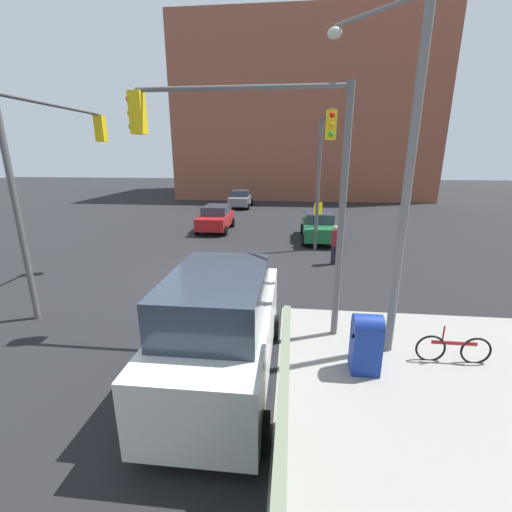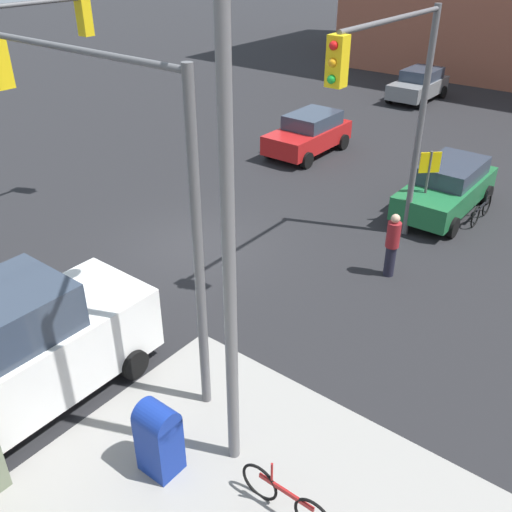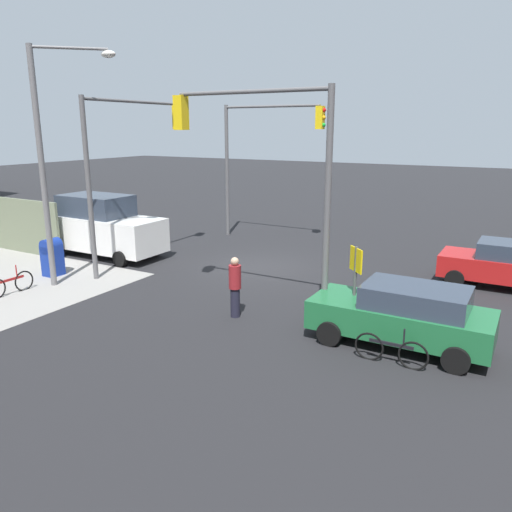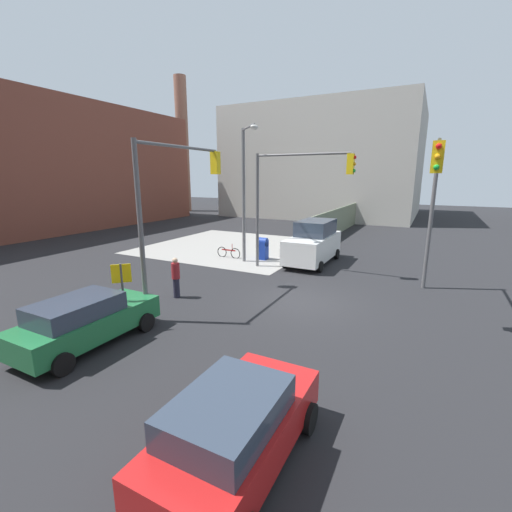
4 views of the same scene
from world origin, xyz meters
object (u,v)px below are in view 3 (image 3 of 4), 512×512
at_px(street_lamp_corner, 52,150).
at_px(traffic_signal_ne_corner, 129,149).
at_px(van_white_delivery, 103,226).
at_px(bicycle_at_crosswalk, 391,351).
at_px(bicycle_leaning_on_fence, 10,284).
at_px(pedestrian_crossing, 235,286).
at_px(mailbox_blue, 52,256).
at_px(hatchback_green, 403,314).
at_px(traffic_signal_se_corner, 262,145).
at_px(traffic_signal_nw_corner, 264,157).
at_px(hatchback_red, 505,264).

bearing_deg(street_lamp_corner, traffic_signal_ne_corner, -97.78).
height_order(van_white_delivery, bicycle_at_crosswalk, van_white_delivery).
bearing_deg(bicycle_leaning_on_fence, pedestrian_crossing, -165.28).
height_order(mailbox_blue, hatchback_green, hatchback_green).
distance_m(traffic_signal_se_corner, bicycle_at_crosswalk, 14.65).
relative_size(bicycle_leaning_on_fence, bicycle_at_crosswalk, 1.00).
distance_m(traffic_signal_nw_corner, van_white_delivery, 10.33).
relative_size(traffic_signal_nw_corner, street_lamp_corner, 0.81).
bearing_deg(bicycle_at_crosswalk, traffic_signal_nw_corner, -19.43).
height_order(hatchback_red, pedestrian_crossing, pedestrian_crossing).
bearing_deg(van_white_delivery, traffic_signal_nw_corner, 163.97).
distance_m(hatchback_green, bicycle_at_crosswalk, 1.29).
relative_size(street_lamp_corner, hatchback_green, 1.78).
distance_m(traffic_signal_nw_corner, hatchback_green, 5.66).
distance_m(traffic_signal_se_corner, hatchback_green, 13.65).
bearing_deg(street_lamp_corner, pedestrian_crossing, -177.14).
distance_m(hatchback_green, van_white_delivery, 13.95).
distance_m(traffic_signal_nw_corner, traffic_signal_se_corner, 10.31).
xyz_separation_m(mailbox_blue, hatchback_red, (-14.84, -6.78, 0.08)).
relative_size(traffic_signal_ne_corner, hatchback_green, 1.45).
bearing_deg(bicycle_at_crosswalk, traffic_signal_se_corner, -48.55).
height_order(mailbox_blue, bicycle_at_crosswalk, mailbox_blue).
bearing_deg(pedestrian_crossing, van_white_delivery, 95.32).
height_order(traffic_signal_nw_corner, street_lamp_corner, street_lamp_corner).
relative_size(hatchback_red, hatchback_green, 0.90).
xyz_separation_m(traffic_signal_ne_corner, pedestrian_crossing, (-6.50, 2.82, -3.69)).
height_order(hatchback_red, bicycle_at_crosswalk, hatchback_red).
distance_m(traffic_signal_ne_corner, hatchback_green, 12.13).
bearing_deg(traffic_signal_nw_corner, van_white_delivery, -16.03).
bearing_deg(bicycle_leaning_on_fence, bicycle_at_crosswalk, -174.49).
relative_size(traffic_signal_nw_corner, hatchback_green, 1.45).
xyz_separation_m(mailbox_blue, pedestrian_crossing, (-8.20, 0.20, 0.18)).
distance_m(hatchback_red, pedestrian_crossing, 9.64).
height_order(traffic_signal_nw_corner, traffic_signal_ne_corner, same).
xyz_separation_m(traffic_signal_nw_corner, street_lamp_corner, (7.48, 1.05, 0.09)).
height_order(hatchback_green, bicycle_leaning_on_fence, hatchback_green).
height_order(traffic_signal_ne_corner, pedestrian_crossing, traffic_signal_ne_corner).
height_order(bicycle_leaning_on_fence, bicycle_at_crosswalk, same).
xyz_separation_m(van_white_delivery, bicycle_at_crosswalk, (-13.65, 4.20, -0.93)).
bearing_deg(traffic_signal_ne_corner, bicycle_at_crosswalk, 162.26).
relative_size(mailbox_blue, bicycle_at_crosswalk, 0.82).
xyz_separation_m(hatchback_green, bicycle_leaning_on_fence, (12.37, 2.39, -0.50)).
bearing_deg(traffic_signal_ne_corner, hatchback_red, -162.39).
height_order(mailbox_blue, bicycle_leaning_on_fence, mailbox_blue).
xyz_separation_m(traffic_signal_ne_corner, van_white_delivery, (2.34, -0.58, -3.35)).
bearing_deg(bicycle_at_crosswalk, hatchback_green, -88.36).
height_order(traffic_signal_ne_corner, hatchback_red, traffic_signal_ne_corner).
bearing_deg(street_lamp_corner, bicycle_leaning_on_fence, 67.97).
distance_m(traffic_signal_nw_corner, bicycle_at_crosswalk, 6.21).
relative_size(traffic_signal_nw_corner, pedestrian_crossing, 3.59).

